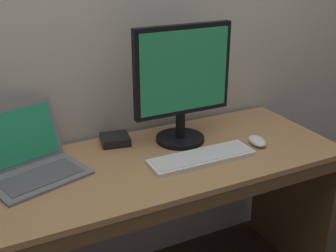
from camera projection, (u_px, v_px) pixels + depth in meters
name	position (u px, v px, depth m)	size (l,w,h in m)	color
desk	(152.00, 205.00, 1.86)	(1.64, 0.62, 0.76)	#A87A4C
laptop_space_gray	(31.00, 161.00, 1.67)	(0.42, 0.39, 0.24)	slate
external_monitor	(182.00, 81.00, 1.85)	(0.45, 0.22, 0.53)	black
wired_keyboard	(202.00, 157.00, 1.80)	(0.45, 0.14, 0.02)	white
computer_mouse	(257.00, 141.00, 1.93)	(0.07, 0.11, 0.03)	white
external_drive_box	(115.00, 140.00, 1.94)	(0.12, 0.12, 0.04)	black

